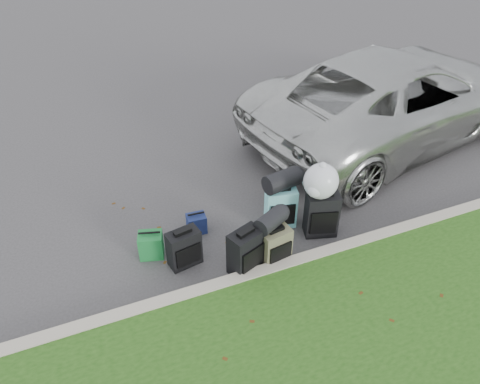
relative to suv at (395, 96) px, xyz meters
name	(u,v)px	position (x,y,z in m)	size (l,w,h in m)	color
ground	(251,227)	(-3.62, -1.52, -0.84)	(120.00, 120.00, 0.00)	#383535
curb	(281,268)	(-3.62, -2.52, -0.76)	(120.00, 0.18, 0.15)	#9E937F
suv	(395,96)	(0.00, 0.00, 0.00)	(2.78, 6.02, 1.67)	#B7B7B2
suitcase_small_black	(184,248)	(-4.76, -1.87, -0.56)	(0.44, 0.24, 0.55)	black
suitcase_large_black_left	(246,252)	(-4.04, -2.30, -0.51)	(0.45, 0.27, 0.65)	black
suitcase_olive	(275,246)	(-3.61, -2.31, -0.56)	(0.41, 0.25, 0.56)	#48462F
suitcase_teal	(281,207)	(-3.19, -1.62, -0.52)	(0.45, 0.27, 0.64)	#5BB3B5
suitcase_large_black_right	(322,214)	(-2.73, -2.03, -0.49)	(0.46, 0.28, 0.69)	black
tote_green	(151,245)	(-5.15, -1.54, -0.65)	(0.33, 0.26, 0.37)	#186F2E
tote_navy	(197,223)	(-4.41, -1.30, -0.69)	(0.27, 0.22, 0.29)	navy
duffel_left	(271,220)	(-3.65, -2.22, -0.15)	(0.24, 0.24, 0.45)	black
duffel_right	(282,181)	(-3.18, -1.59, -0.05)	(0.29, 0.29, 0.52)	black
trash_bag	(321,181)	(-2.80, -2.01, 0.10)	(0.49, 0.49, 0.49)	silver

